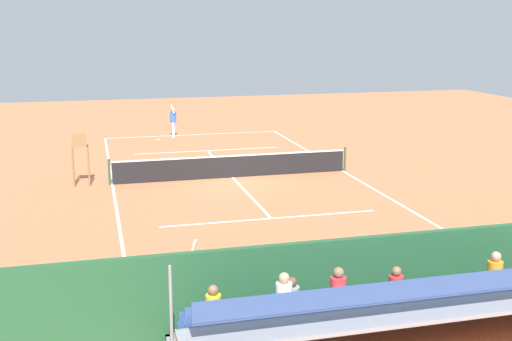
{
  "coord_description": "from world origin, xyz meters",
  "views": [
    {
      "loc": [
        5.66,
        25.95,
        6.44
      ],
      "look_at": [
        0.0,
        4.0,
        1.2
      ],
      "focal_mm": 45.07,
      "sensor_mm": 36.0,
      "label": 1
    }
  ],
  "objects_px": {
    "equipment_bag": "(377,302)",
    "courtside_bench": "(432,278)",
    "bleacher_stand": "(401,308)",
    "tennis_net": "(232,166)",
    "umpire_chair": "(80,153)",
    "line_judge": "(195,284)",
    "tennis_racket": "(158,140)",
    "tennis_player": "(173,119)",
    "tennis_ball_near": "(148,146)"
  },
  "relations": [
    {
      "from": "equipment_bag",
      "to": "courtside_bench",
      "type": "bearing_deg",
      "value": -174.94
    },
    {
      "from": "bleacher_stand",
      "to": "courtside_bench",
      "type": "distance_m",
      "value": 2.8
    },
    {
      "from": "tennis_net",
      "to": "umpire_chair",
      "type": "xyz_separation_m",
      "value": [
        6.2,
        -0.22,
        0.81
      ]
    },
    {
      "from": "line_judge",
      "to": "tennis_racket",
      "type": "bearing_deg",
      "value": -93.96
    },
    {
      "from": "tennis_net",
      "to": "tennis_player",
      "type": "relative_size",
      "value": 5.35
    },
    {
      "from": "tennis_net",
      "to": "line_judge",
      "type": "xyz_separation_m",
      "value": [
        3.73,
        13.27,
        0.51
      ]
    },
    {
      "from": "tennis_racket",
      "to": "tennis_net",
      "type": "bearing_deg",
      "value": 102.23
    },
    {
      "from": "equipment_bag",
      "to": "tennis_ball_near",
      "type": "relative_size",
      "value": 13.64
    },
    {
      "from": "line_judge",
      "to": "courtside_bench",
      "type": "bearing_deg",
      "value": 179.95
    },
    {
      "from": "tennis_net",
      "to": "tennis_racket",
      "type": "height_order",
      "value": "tennis_net"
    },
    {
      "from": "courtside_bench",
      "to": "line_judge",
      "type": "xyz_separation_m",
      "value": [
        5.63,
        -0.01,
        0.46
      ]
    },
    {
      "from": "courtside_bench",
      "to": "equipment_bag",
      "type": "distance_m",
      "value": 1.5
    },
    {
      "from": "courtside_bench",
      "to": "equipment_bag",
      "type": "xyz_separation_m",
      "value": [
        1.45,
        0.13,
        -0.38
      ]
    },
    {
      "from": "umpire_chair",
      "to": "tennis_player",
      "type": "distance_m",
      "value": 11.52
    },
    {
      "from": "bleacher_stand",
      "to": "tennis_racket",
      "type": "bearing_deg",
      "value": -85.08
    },
    {
      "from": "tennis_player",
      "to": "tennis_racket",
      "type": "xyz_separation_m",
      "value": [
        0.98,
        0.73,
        -1.0
      ]
    },
    {
      "from": "tennis_player",
      "to": "line_judge",
      "type": "bearing_deg",
      "value": 83.82
    },
    {
      "from": "tennis_ball_near",
      "to": "courtside_bench",
      "type": "bearing_deg",
      "value": 102.63
    },
    {
      "from": "bleacher_stand",
      "to": "tennis_racket",
      "type": "distance_m",
      "value": 25.28
    },
    {
      "from": "tennis_net",
      "to": "umpire_chair",
      "type": "distance_m",
      "value": 6.26
    },
    {
      "from": "equipment_bag",
      "to": "line_judge",
      "type": "height_order",
      "value": "line_judge"
    },
    {
      "from": "tennis_net",
      "to": "bleacher_stand",
      "type": "distance_m",
      "value": 15.33
    },
    {
      "from": "line_judge",
      "to": "equipment_bag",
      "type": "bearing_deg",
      "value": 178.17
    },
    {
      "from": "tennis_net",
      "to": "equipment_bag",
      "type": "height_order",
      "value": "tennis_net"
    },
    {
      "from": "equipment_bag",
      "to": "umpire_chair",
      "type": "bearing_deg",
      "value": -63.98
    },
    {
      "from": "courtside_bench",
      "to": "tennis_racket",
      "type": "distance_m",
      "value": 23.47
    },
    {
      "from": "tennis_player",
      "to": "tennis_racket",
      "type": "bearing_deg",
      "value": 36.77
    },
    {
      "from": "tennis_player",
      "to": "tennis_ball_near",
      "type": "height_order",
      "value": "tennis_player"
    },
    {
      "from": "tennis_racket",
      "to": "line_judge",
      "type": "relative_size",
      "value": 0.29
    },
    {
      "from": "umpire_chair",
      "to": "tennis_ball_near",
      "type": "xyz_separation_m",
      "value": [
        -3.33,
        -7.8,
        -1.28
      ]
    },
    {
      "from": "umpire_chair",
      "to": "line_judge",
      "type": "height_order",
      "value": "umpire_chair"
    },
    {
      "from": "bleacher_stand",
      "to": "tennis_player",
      "type": "distance_m",
      "value": 25.93
    },
    {
      "from": "equipment_bag",
      "to": "tennis_ball_near",
      "type": "xyz_separation_m",
      "value": [
        3.32,
        -21.42,
        -0.15
      ]
    },
    {
      "from": "tennis_player",
      "to": "tennis_ball_near",
      "type": "xyz_separation_m",
      "value": [
        1.72,
        2.56,
        -0.98
      ]
    },
    {
      "from": "tennis_net",
      "to": "tennis_player",
      "type": "bearing_deg",
      "value": -83.78
    },
    {
      "from": "equipment_bag",
      "to": "tennis_racket",
      "type": "distance_m",
      "value": 23.39
    },
    {
      "from": "bleacher_stand",
      "to": "line_judge",
      "type": "xyz_separation_m",
      "value": [
        3.77,
        -2.06,
        0.07
      ]
    },
    {
      "from": "bleacher_stand",
      "to": "tennis_racket",
      "type": "height_order",
      "value": "bleacher_stand"
    },
    {
      "from": "tennis_net",
      "to": "line_judge",
      "type": "distance_m",
      "value": 13.79
    },
    {
      "from": "courtside_bench",
      "to": "tennis_racket",
      "type": "xyz_separation_m",
      "value": [
        4.03,
        -23.12,
        -0.54
      ]
    },
    {
      "from": "umpire_chair",
      "to": "tennis_racket",
      "type": "height_order",
      "value": "umpire_chair"
    },
    {
      "from": "tennis_ball_near",
      "to": "line_judge",
      "type": "height_order",
      "value": "line_judge"
    },
    {
      "from": "tennis_player",
      "to": "tennis_racket",
      "type": "relative_size",
      "value": 3.42
    },
    {
      "from": "tennis_net",
      "to": "courtside_bench",
      "type": "xyz_separation_m",
      "value": [
        -1.9,
        13.27,
        0.06
      ]
    },
    {
      "from": "tennis_racket",
      "to": "courtside_bench",
      "type": "bearing_deg",
      "value": 99.9
    },
    {
      "from": "bleacher_stand",
      "to": "umpire_chair",
      "type": "height_order",
      "value": "bleacher_stand"
    },
    {
      "from": "line_judge",
      "to": "tennis_ball_near",
      "type": "bearing_deg",
      "value": -92.32
    },
    {
      "from": "courtside_bench",
      "to": "equipment_bag",
      "type": "relative_size",
      "value": 2.0
    },
    {
      "from": "courtside_bench",
      "to": "tennis_racket",
      "type": "height_order",
      "value": "courtside_bench"
    },
    {
      "from": "tennis_racket",
      "to": "tennis_ball_near",
      "type": "relative_size",
      "value": 8.52
    }
  ]
}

